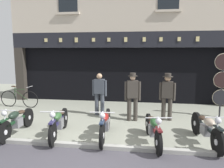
% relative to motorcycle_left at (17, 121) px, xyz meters
% --- Properties ---
extents(shop_facade, '(10.58, 4.42, 6.58)m').
position_rel_motorcycle_left_xyz_m(shop_facade, '(2.45, 6.33, 1.35)').
color(shop_facade, black).
rests_on(shop_facade, ground).
extents(motorcycle_left, '(0.62, 1.93, 0.90)m').
position_rel_motorcycle_left_xyz_m(motorcycle_left, '(0.00, 0.00, 0.00)').
color(motorcycle_left, black).
rests_on(motorcycle_left, ground).
extents(motorcycle_center_left, '(0.62, 2.03, 0.91)m').
position_rel_motorcycle_left_xyz_m(motorcycle_center_left, '(1.27, 0.04, 0.01)').
color(motorcycle_center_left, black).
rests_on(motorcycle_center_left, ground).
extents(motorcycle_center, '(0.62, 2.00, 0.93)m').
position_rel_motorcycle_left_xyz_m(motorcycle_center, '(2.61, 0.07, 0.02)').
color(motorcycle_center, black).
rests_on(motorcycle_center, ground).
extents(motorcycle_center_right, '(0.62, 1.93, 0.90)m').
position_rel_motorcycle_left_xyz_m(motorcycle_center_right, '(3.91, -0.10, 0.00)').
color(motorcycle_center_right, black).
rests_on(motorcycle_center_right, ground).
extents(motorcycle_right, '(0.62, 2.01, 0.92)m').
position_rel_motorcycle_left_xyz_m(motorcycle_right, '(5.28, 0.08, 0.02)').
color(motorcycle_right, black).
rests_on(motorcycle_right, ground).
extents(salesman_left, '(0.56, 0.25, 1.60)m').
position_rel_motorcycle_left_xyz_m(salesman_left, '(2.00, 2.29, 0.48)').
color(salesman_left, '#3D424C').
rests_on(salesman_left, ground).
extents(shopkeeper_center, '(0.56, 0.33, 1.69)m').
position_rel_motorcycle_left_xyz_m(shopkeeper_center, '(3.27, 1.78, 0.52)').
color(shopkeeper_center, '#38332D').
rests_on(shopkeeper_center, ground).
extents(salesman_right, '(0.56, 0.36, 1.67)m').
position_rel_motorcycle_left_xyz_m(salesman_right, '(4.47, 2.01, 0.52)').
color(salesman_right, '#38332D').
rests_on(salesman_right, ground).
extents(tyre_sign_pole, '(0.60, 0.06, 2.35)m').
position_rel_motorcycle_left_xyz_m(tyre_sign_pole, '(6.46, 2.66, 0.96)').
color(tyre_sign_pole, '#232328').
rests_on(tyre_sign_pole, ground).
extents(advert_board_near, '(0.84, 0.03, 0.89)m').
position_rel_motorcycle_left_xyz_m(advert_board_near, '(0.41, 4.74, 1.10)').
color(advert_board_near, beige).
extents(leaning_bicycle, '(1.77, 0.50, 0.96)m').
position_rel_motorcycle_left_xyz_m(leaning_bicycle, '(-1.74, 2.99, -0.02)').
color(leaning_bicycle, black).
rests_on(leaning_bicycle, ground).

